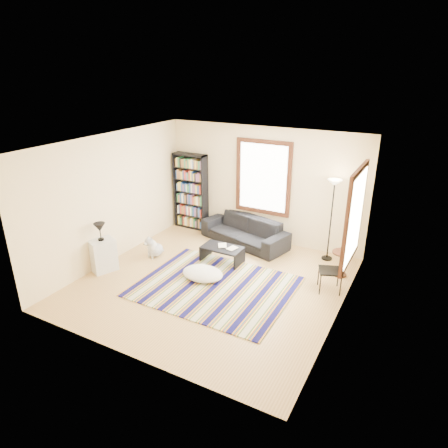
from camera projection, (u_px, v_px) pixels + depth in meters
The scene contains 21 objects.
floor at pixel (212, 284), 8.11m from camera, with size 5.00×5.00×0.10m, color tan.
ceiling at pixel (211, 141), 7.03m from camera, with size 5.00×5.00×0.10m, color white.
wall_back at pixel (264, 185), 9.65m from camera, with size 5.00×0.10×2.80m, color beige.
wall_front at pixel (119, 277), 5.49m from camera, with size 5.00×0.10×2.80m, color beige.
wall_left at pixel (110, 198), 8.69m from camera, with size 0.10×5.00×2.80m, color beige.
wall_right at pixel (348, 245), 6.44m from camera, with size 0.10×5.00×2.80m, color beige.
window_back at pixel (263, 177), 9.51m from camera, with size 1.20×0.06×1.60m, color white.
window_right at pixel (355, 217), 7.06m from camera, with size 0.06×1.20×1.60m, color white.
rug at pixel (215, 286), 7.92m from camera, with size 2.97×2.37×0.02m, color #0E0D44.
sofa at pixel (245, 231), 9.76m from camera, with size 2.20×0.86×0.64m, color black.
bookshelf at pixel (191, 191), 10.48m from camera, with size 0.90×0.30×2.00m, color black.
coffee_table at pixel (222, 254), 8.87m from camera, with size 0.90×0.50×0.36m, color black.
book_a at pixel (218, 246), 8.84m from camera, with size 0.24×0.18×0.02m, color beige.
book_b at pixel (229, 247), 8.78m from camera, with size 0.17×0.24×0.02m, color beige.
floor_cushion at pixel (203, 273), 8.21m from camera, with size 0.88×0.66×0.22m, color white.
floor_lamp at pixel (331, 221), 8.72m from camera, with size 0.30×0.30×1.86m, color black, non-canonical shape.
side_table at pixel (341, 263), 8.27m from camera, with size 0.40×0.40×0.54m, color #3F180F.
folding_chair at pixel (330, 271), 7.65m from camera, with size 0.42×0.40×0.86m, color black.
white_cabinet at pixel (103, 255), 8.45m from camera, with size 0.38×0.50×0.70m, color silver.
table_lamp at pixel (100, 232), 8.25m from camera, with size 0.24×0.24×0.38m, color black, non-canonical shape.
dog at pixel (155, 246), 9.11m from camera, with size 0.36×0.51×0.51m, color silver, non-canonical shape.
Camera 1 is at (3.56, -6.10, 4.12)m, focal length 32.00 mm.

